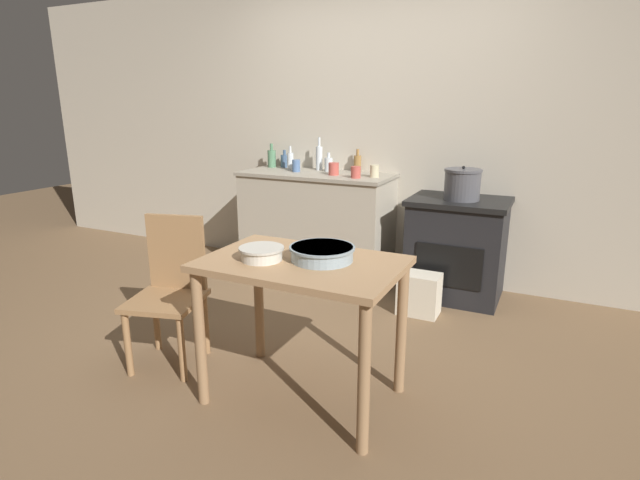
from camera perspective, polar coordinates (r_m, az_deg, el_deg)
ground_plane at (r=3.36m, az=-2.74°, el=-11.46°), size 14.00×14.00×0.00m
wall_back at (r=4.46m, az=7.02°, el=12.21°), size 8.00×0.07×2.55m
counter_cabinet at (r=4.47m, az=-0.39°, el=1.81°), size 1.33×0.60×0.93m
stove at (r=4.11m, az=15.32°, el=-0.89°), size 0.75×0.60×0.80m
work_table at (r=2.52m, az=-2.05°, el=-5.15°), size 0.99×0.65×0.77m
chair at (r=3.11m, az=-16.72°, el=-5.21°), size 0.49×0.49×0.88m
flour_sack at (r=3.78m, az=11.26°, el=-6.05°), size 0.30×0.21×0.31m
stock_pot at (r=3.96m, az=15.96°, el=6.14°), size 0.28×0.28×0.26m
mixing_bowl_large at (r=2.47m, az=0.24°, el=-1.44°), size 0.33×0.33×0.07m
mixing_bowl_small at (r=2.49m, az=-6.70°, el=-1.44°), size 0.23×0.23×0.07m
bottle_far_left at (r=4.45m, az=0.99°, el=8.66°), size 0.07×0.07×0.17m
bottle_left at (r=4.75m, az=-4.07°, el=9.04°), size 0.07×0.07×0.16m
bottle_mid_left at (r=4.46m, az=4.30°, el=8.78°), size 0.07×0.07×0.20m
bottle_center_left at (r=4.56m, az=-3.41°, el=9.03°), size 0.06×0.06×0.21m
bottle_center at (r=4.54m, az=-0.10°, el=9.42°), size 0.06×0.06×0.29m
bottle_center_right at (r=4.76m, az=-5.54°, el=9.30°), size 0.08×0.08×0.22m
cup_mid_right at (r=4.13m, az=6.24°, el=7.83°), size 0.07×0.07×0.10m
cup_right at (r=4.24m, az=1.57°, el=8.12°), size 0.09×0.09×0.10m
cup_far_right at (r=4.44m, az=-2.74°, el=8.47°), size 0.07×0.07×0.10m
cup_end_right at (r=4.08m, az=4.11°, el=7.73°), size 0.08×0.08×0.09m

